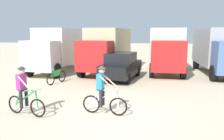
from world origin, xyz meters
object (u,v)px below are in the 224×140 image
(box_truck_cream_rv, at_px, (166,48))
(cyclist_cowboy_hat, at_px, (103,92))
(box_truck_tan_camper, at_px, (107,48))
(box_truck_grey_hauler, at_px, (219,49))
(box_truck_avon_van, at_px, (59,47))
(sedan_parked, at_px, (122,66))
(bicycle_spare, at_px, (56,77))
(cyclist_orange_shirt, at_px, (24,93))

(box_truck_cream_rv, height_order, cyclist_cowboy_hat, box_truck_cream_rv)
(box_truck_tan_camper, bearing_deg, box_truck_grey_hauler, 0.80)
(box_truck_grey_hauler, height_order, cyclist_cowboy_hat, box_truck_grey_hauler)
(box_truck_avon_van, distance_m, sedan_parked, 5.86)
(box_truck_tan_camper, bearing_deg, bicycle_spare, -117.53)
(box_truck_avon_van, bearing_deg, bicycle_spare, -71.28)
(box_truck_tan_camper, height_order, box_truck_cream_rv, same)
(box_truck_avon_van, relative_size, box_truck_cream_rv, 1.01)
(box_truck_avon_van, distance_m, box_truck_cream_rv, 8.40)
(box_truck_cream_rv, distance_m, cyclist_orange_shirt, 11.96)
(box_truck_tan_camper, bearing_deg, sedan_parked, -63.20)
(cyclist_cowboy_hat, bearing_deg, sedan_parked, 89.47)
(box_truck_grey_hauler, xyz_separation_m, cyclist_orange_shirt, (-9.73, -9.74, -1.03))
(box_truck_cream_rv, xyz_separation_m, sedan_parked, (-3.15, -3.38, -0.99))
(cyclist_orange_shirt, bearing_deg, bicycle_spare, 99.64)
(box_truck_grey_hauler, height_order, bicycle_spare, box_truck_grey_hauler)
(box_truck_cream_rv, relative_size, bicycle_spare, 4.10)
(sedan_parked, relative_size, cyclist_orange_shirt, 2.45)
(sedan_parked, bearing_deg, box_truck_avon_van, 154.33)
(cyclist_orange_shirt, relative_size, bicycle_spare, 1.09)
(cyclist_cowboy_hat, xyz_separation_m, bicycle_spare, (-3.68, 4.60, -0.45))
(box_truck_tan_camper, relative_size, cyclist_orange_shirt, 3.85)
(cyclist_orange_shirt, relative_size, cyclist_cowboy_hat, 1.00)
(box_truck_tan_camper, xyz_separation_m, box_truck_grey_hauler, (8.23, 0.11, 0.00))
(box_truck_tan_camper, height_order, bicycle_spare, box_truck_tan_camper)
(box_truck_cream_rv, xyz_separation_m, bicycle_spare, (-6.89, -5.20, -1.48))
(sedan_parked, distance_m, cyclist_cowboy_hat, 6.42)
(cyclist_cowboy_hat, bearing_deg, bicycle_spare, 128.67)
(box_truck_cream_rv, distance_m, sedan_parked, 4.73)
(cyclist_orange_shirt, bearing_deg, box_truck_avon_van, 103.90)
(box_truck_avon_van, height_order, cyclist_orange_shirt, box_truck_avon_van)
(box_truck_tan_camper, distance_m, cyclist_orange_shirt, 9.80)
(box_truck_cream_rv, bearing_deg, box_truck_tan_camper, -171.72)
(box_truck_avon_van, bearing_deg, sedan_parked, -25.67)
(box_truck_tan_camper, bearing_deg, cyclist_orange_shirt, -98.87)
(cyclist_orange_shirt, bearing_deg, box_truck_grey_hauler, 45.03)
(box_truck_cream_rv, height_order, bicycle_spare, box_truck_cream_rv)
(box_truck_cream_rv, xyz_separation_m, cyclist_cowboy_hat, (-3.21, -9.80, -1.03))
(box_truck_cream_rv, distance_m, box_truck_grey_hauler, 3.75)
(cyclist_orange_shirt, bearing_deg, sedan_parked, 67.36)
(box_truck_tan_camper, height_order, cyclist_cowboy_hat, box_truck_tan_camper)
(box_truck_grey_hauler, xyz_separation_m, bicycle_spare, (-10.60, -4.65, -1.48))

